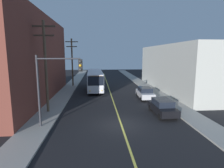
# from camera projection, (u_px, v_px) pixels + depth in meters

# --- Properties ---
(ground_plane) EXTENTS (120.00, 120.00, 0.00)m
(ground_plane) POSITION_uv_depth(u_px,v_px,m) (121.00, 124.00, 16.42)
(ground_plane) COLOR black
(sidewalk_left) EXTENTS (2.50, 90.00, 0.15)m
(sidewalk_left) POSITION_uv_depth(u_px,v_px,m) (61.00, 99.00, 25.68)
(sidewalk_left) COLOR gray
(sidewalk_left) RESTS_ON ground
(sidewalk_right) EXTENTS (2.50, 90.00, 0.15)m
(sidewalk_right) POSITION_uv_depth(u_px,v_px,m) (161.00, 97.00, 26.82)
(sidewalk_right) COLOR gray
(sidewalk_right) RESTS_ON ground
(lane_stripe_center) EXTENTS (0.16, 60.00, 0.01)m
(lane_stripe_center) POSITION_uv_depth(u_px,v_px,m) (110.00, 91.00, 31.18)
(lane_stripe_center) COLOR #D8CC4C
(lane_stripe_center) RESTS_ON ground
(building_left_brick) EXTENTS (10.00, 23.74, 11.26)m
(building_left_brick) POSITION_uv_depth(u_px,v_px,m) (11.00, 59.00, 24.43)
(building_left_brick) COLOR brown
(building_left_brick) RESTS_ON ground
(building_right_warehouse) EXTENTS (12.00, 23.71, 7.74)m
(building_right_warehouse) POSITION_uv_depth(u_px,v_px,m) (193.00, 68.00, 31.88)
(building_right_warehouse) COLOR #B2B2A8
(building_right_warehouse) RESTS_ON ground
(city_bus) EXTENTS (2.95, 12.22, 3.20)m
(city_bus) POSITION_uv_depth(u_px,v_px,m) (95.00, 79.00, 32.84)
(city_bus) COLOR silver
(city_bus) RESTS_ON ground
(parked_car_black) EXTENTS (1.92, 4.45, 1.62)m
(parked_car_black) POSITION_uv_depth(u_px,v_px,m) (162.00, 107.00, 18.95)
(parked_car_black) COLOR black
(parked_car_black) RESTS_ON ground
(parked_car_silver) EXTENTS (1.88, 4.43, 1.62)m
(parked_car_silver) POSITION_uv_depth(u_px,v_px,m) (145.00, 93.00, 25.85)
(parked_car_silver) COLOR #B7B7BC
(parked_car_silver) RESTS_ON ground
(utility_pole_near) EXTENTS (2.40, 0.28, 9.44)m
(utility_pole_near) POSITION_uv_depth(u_px,v_px,m) (45.00, 63.00, 18.91)
(utility_pole_near) COLOR brown
(utility_pole_near) RESTS_ON sidewalk_left
(utility_pole_mid) EXTENTS (2.40, 0.28, 9.01)m
(utility_pole_mid) POSITION_uv_depth(u_px,v_px,m) (72.00, 60.00, 35.21)
(utility_pole_mid) COLOR brown
(utility_pole_mid) RESTS_ON sidewalk_left
(traffic_signal_left_corner) EXTENTS (3.75, 0.48, 6.00)m
(traffic_signal_left_corner) POSITION_uv_depth(u_px,v_px,m) (57.00, 78.00, 15.10)
(traffic_signal_left_corner) COLOR #2D2D33
(traffic_signal_left_corner) RESTS_ON sidewalk_left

